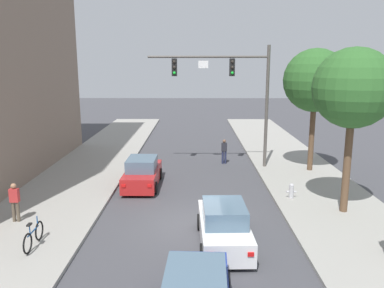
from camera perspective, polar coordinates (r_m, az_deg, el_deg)
ground_plane at (r=16.47m, az=-0.15°, el=-11.64°), size 120.00×120.00×0.00m
sidewalk_left at (r=17.73m, az=-22.04°, el=-10.53°), size 5.00×60.00×0.15m
sidewalk_right at (r=17.63m, az=21.88°, el=-10.65°), size 5.00×60.00×0.15m
traffic_signal_mast at (r=23.95m, az=6.05°, el=8.91°), size 7.38×0.38×7.50m
car_lead_red at (r=21.15m, az=-7.32°, el=-4.31°), size 1.86×4.25×1.60m
car_following_white at (r=14.49m, az=4.71°, el=-11.97°), size 1.93×4.28×1.60m
pedestrian_sidewalk_left_walker at (r=17.54m, az=-24.68°, el=-7.57°), size 0.36×0.22×1.64m
pedestrian_crossing_road at (r=25.73m, az=4.77°, el=-0.92°), size 0.36×0.22×1.64m
bicycle_leaning at (r=15.19m, az=-22.34°, el=-12.46°), size 0.12×1.77×0.98m
fire_hydrant at (r=19.47m, az=14.44°, el=-6.68°), size 0.48×0.24×0.72m
street_tree_nearest at (r=17.51m, az=22.72°, el=7.51°), size 3.37×3.37×7.09m
street_tree_second at (r=24.07m, az=17.72°, el=8.87°), size 3.72×3.72×7.30m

